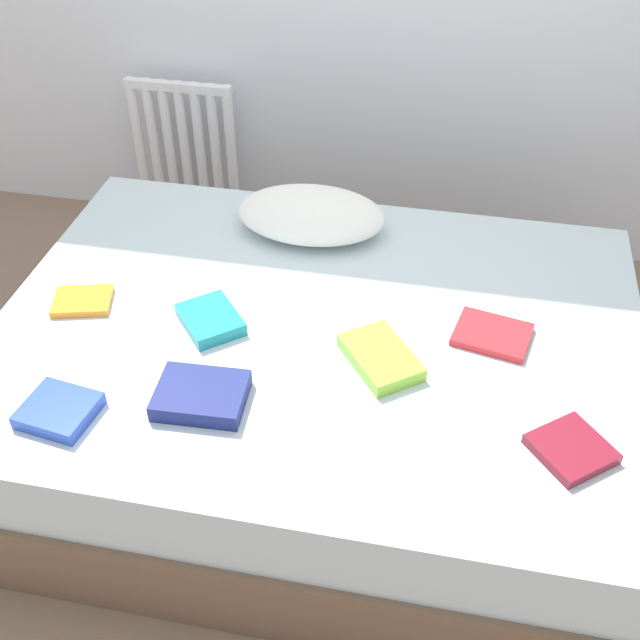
# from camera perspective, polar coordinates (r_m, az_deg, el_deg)

# --- Properties ---
(ground_plane) EXTENTS (8.00, 8.00, 0.00)m
(ground_plane) POSITION_cam_1_polar(r_m,az_deg,el_deg) (2.71, -0.21, -8.49)
(ground_plane) COLOR #7F6651
(bed) EXTENTS (2.00, 1.50, 0.50)m
(bed) POSITION_cam_1_polar(r_m,az_deg,el_deg) (2.53, -0.22, -4.77)
(bed) COLOR brown
(bed) RESTS_ON ground
(radiator) EXTENTS (0.47, 0.04, 0.57)m
(radiator) POSITION_cam_1_polar(r_m,az_deg,el_deg) (3.58, -9.93, 12.60)
(radiator) COLOR white
(radiator) RESTS_ON ground
(pillow) EXTENTS (0.52, 0.34, 0.14)m
(pillow) POSITION_cam_1_polar(r_m,az_deg,el_deg) (2.74, -0.66, 7.77)
(pillow) COLOR white
(pillow) RESTS_ON bed
(textbook_navy) EXTENTS (0.25, 0.20, 0.05)m
(textbook_navy) POSITION_cam_1_polar(r_m,az_deg,el_deg) (2.13, -8.72, -5.50)
(textbook_navy) COLOR navy
(textbook_navy) RESTS_ON bed
(textbook_lime) EXTENTS (0.27, 0.29, 0.04)m
(textbook_lime) POSITION_cam_1_polar(r_m,az_deg,el_deg) (2.23, 4.48, -2.75)
(textbook_lime) COLOR #8CC638
(textbook_lime) RESTS_ON bed
(textbook_teal) EXTENTS (0.25, 0.25, 0.04)m
(textbook_teal) POSITION_cam_1_polar(r_m,az_deg,el_deg) (2.37, -8.04, 0.03)
(textbook_teal) COLOR teal
(textbook_teal) RESTS_ON bed
(textbook_maroon) EXTENTS (0.25, 0.25, 0.03)m
(textbook_maroon) POSITION_cam_1_polar(r_m,az_deg,el_deg) (2.09, 17.97, -9.00)
(textbook_maroon) COLOR maroon
(textbook_maroon) RESTS_ON bed
(textbook_red) EXTENTS (0.25, 0.21, 0.02)m
(textbook_red) POSITION_cam_1_polar(r_m,az_deg,el_deg) (2.36, 12.53, -1.05)
(textbook_red) COLOR red
(textbook_red) RESTS_ON bed
(textbook_blue) EXTENTS (0.21, 0.19, 0.04)m
(textbook_blue) POSITION_cam_1_polar(r_m,az_deg,el_deg) (2.19, -18.62, -6.32)
(textbook_blue) COLOR #2847B7
(textbook_blue) RESTS_ON bed
(textbook_orange) EXTENTS (0.21, 0.18, 0.02)m
(textbook_orange) POSITION_cam_1_polar(r_m,az_deg,el_deg) (2.54, -17.04, 1.34)
(textbook_orange) COLOR orange
(textbook_orange) RESTS_ON bed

